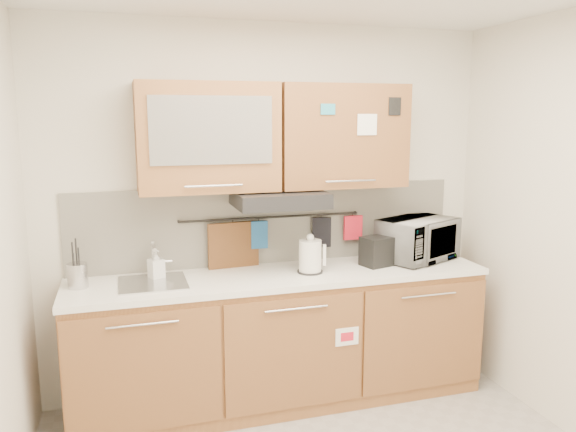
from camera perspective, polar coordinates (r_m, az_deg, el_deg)
wall_back at (r=4.01m, az=-1.86°, el=0.56°), size 3.20×0.00×3.20m
base_cabinet at (r=3.98m, az=-0.62°, el=-12.97°), size 2.80×0.64×0.88m
countertop at (r=3.81m, az=-0.62°, el=-6.13°), size 2.82×0.62×0.04m
backsplash at (r=4.02m, az=-1.81°, el=-0.87°), size 2.80×0.02×0.56m
upper_cabinets at (r=3.79m, az=-1.29°, el=8.07°), size 1.82×0.37×0.70m
range_hood at (r=3.76m, az=-0.89°, el=1.76°), size 0.60×0.46×0.10m
sink at (r=3.69m, az=-13.56°, el=-6.59°), size 0.42×0.40×0.26m
utensil_rail at (r=3.97m, az=-1.68°, el=-0.12°), size 1.30×0.02×0.02m
utensil_crock at (r=3.71m, az=-20.60°, el=-5.65°), size 0.13×0.13×0.31m
kettle at (r=3.80m, az=2.28°, el=-4.20°), size 0.20×0.19×0.27m
toaster at (r=4.04m, az=9.39°, el=-3.46°), size 0.31×0.23×0.21m
microwave at (r=4.23m, az=13.01°, el=-2.32°), size 0.66×0.57×0.31m
soap_bottle at (r=3.75m, az=-13.25°, el=-4.80°), size 0.12×0.12×0.19m
cutting_board at (r=3.95m, az=-5.54°, el=-3.83°), size 0.36×0.06×0.44m
oven_mitt at (r=3.96m, az=-2.94°, el=-1.91°), size 0.12×0.04×0.20m
dark_pouch at (r=4.09m, az=3.43°, el=-1.64°), size 0.14×0.08×0.21m
pot_holder at (r=4.18m, az=6.62°, el=-1.18°), size 0.14×0.03×0.18m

